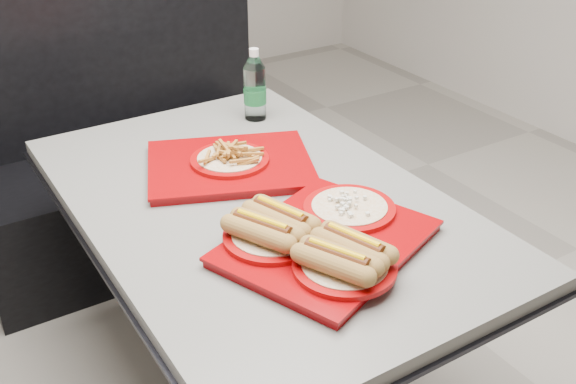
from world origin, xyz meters
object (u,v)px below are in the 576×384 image
tray_far (230,162)px  water_bottle (255,89)px  booth_bench (129,159)px  tray_near (321,238)px  diner_table (258,247)px

tray_far → water_bottle: water_bottle is taller
tray_far → booth_bench: bearing=90.9°
tray_near → booth_bench: bearing=90.0°
booth_bench → tray_far: bearing=-89.1°
tray_near → water_bottle: water_bottle is taller
diner_table → tray_near: size_ratio=2.41×
tray_near → tray_far: size_ratio=1.02×
tray_near → water_bottle: (0.27, 0.78, 0.07)m
tray_far → water_bottle: size_ratio=2.35×
tray_near → diner_table: bearing=90.2°
diner_table → tray_far: size_ratio=2.47×
diner_table → tray_near: (0.00, -0.31, 0.20)m
water_bottle → diner_table: bearing=-119.3°
tray_near → water_bottle: bearing=71.2°
diner_table → tray_far: 0.27m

